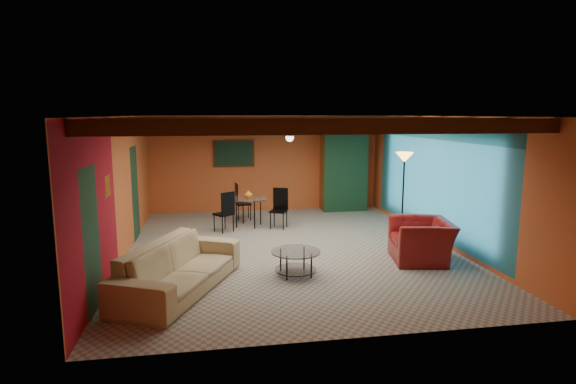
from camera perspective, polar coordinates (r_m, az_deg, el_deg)
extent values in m
cube|color=gray|center=(9.75, 0.20, -6.88)|extent=(6.50, 8.00, 0.01)
cube|color=silver|center=(9.35, 0.21, 9.21)|extent=(6.50, 8.00, 0.01)
cube|color=#B8562A|center=(13.38, -2.74, 3.49)|extent=(6.50, 0.02, 2.70)
cube|color=maroon|center=(9.46, -19.57, 0.45)|extent=(0.02, 8.00, 2.70)
cube|color=teal|center=(10.51, 17.95, 1.39)|extent=(0.02, 8.00, 2.70)
imported|color=tan|center=(7.61, -13.07, -8.86)|extent=(2.03, 2.80, 0.76)
imported|color=maroon|center=(9.23, 15.90, -5.68)|extent=(1.26, 1.38, 0.78)
cube|color=brown|center=(13.57, 6.70, 2.35)|extent=(1.23, 0.60, 2.15)
cube|color=black|center=(13.24, -6.61, 4.67)|extent=(1.05, 0.03, 0.65)
imported|color=#26661E|center=(13.47, 6.81, 7.89)|extent=(0.53, 0.50, 0.47)
imported|color=orange|center=(11.47, -4.86, 1.09)|extent=(0.24, 0.24, 0.21)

